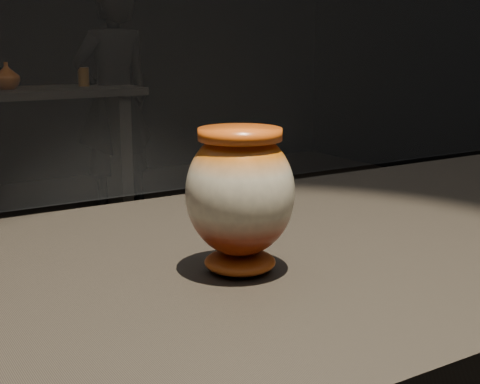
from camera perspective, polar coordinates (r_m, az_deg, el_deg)
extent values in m
cube|color=black|center=(1.03, 1.74, -6.36)|extent=(2.00, 0.80, 0.05)
ellipsoid|color=maroon|center=(0.93, 0.00, -5.96)|extent=(0.13, 0.13, 0.03)
ellipsoid|color=beige|center=(0.90, 0.00, -0.07)|extent=(0.19, 0.19, 0.17)
cylinder|color=orange|center=(0.89, 0.00, 4.96)|extent=(0.14, 0.14, 0.02)
cube|color=black|center=(4.77, -10.75, 3.21)|extent=(0.08, 0.50, 0.85)
imported|color=maroon|center=(4.52, -19.30, 9.33)|extent=(0.23, 0.23, 0.17)
cylinder|color=brown|center=(4.69, -13.20, 9.55)|extent=(0.07, 0.07, 0.13)
imported|color=black|center=(4.82, -10.74, 7.80)|extent=(0.62, 0.44, 1.60)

